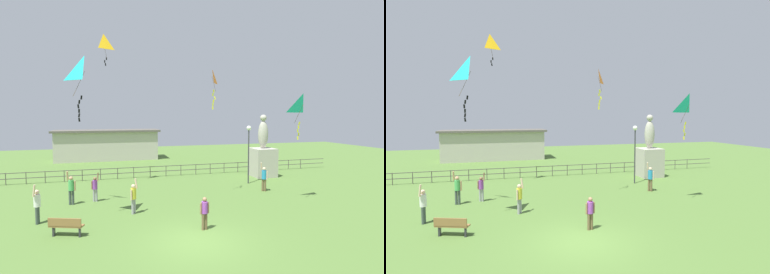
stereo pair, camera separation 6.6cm
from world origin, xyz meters
TOP-DOWN VIEW (x-y plane):
  - ground_plane at (0.00, 0.00)m, footprint 80.00×80.00m
  - statue_monument at (9.67, 11.67)m, footprint 1.93×1.93m
  - lamppost at (7.15, 9.44)m, footprint 0.36×0.36m
  - park_bench at (-5.41, 2.17)m, footprint 1.55×0.90m
  - person_0 at (-5.68, 7.20)m, footprint 0.52×0.33m
  - person_1 at (-2.25, 4.44)m, footprint 0.43×0.42m
  - person_2 at (0.74, 1.19)m, footprint 0.47×0.29m
  - person_3 at (-6.95, 4.22)m, footprint 0.32×0.52m
  - person_4 at (7.09, 6.88)m, footprint 0.42×0.48m
  - person_5 at (-4.33, 7.49)m, footprint 0.47×0.35m
  - kite_0 at (3.12, 6.79)m, footprint 0.67×0.82m
  - kite_1 at (7.67, 3.51)m, footprint 1.17×1.05m
  - kite_2 at (-3.65, 11.77)m, footprint 1.03×0.91m
  - kite_4 at (-4.60, 4.29)m, footprint 1.19×1.22m
  - waterfront_railing at (-0.44, 14.00)m, footprint 36.06×0.06m
  - pavilion_building at (-3.43, 26.00)m, footprint 12.39×4.00m

SIDE VIEW (x-z plane):
  - ground_plane at x=0.00m, z-range 0.00..0.00m
  - park_bench at x=-5.41m, z-range 0.04..0.89m
  - waterfront_railing at x=-0.44m, z-range 0.15..1.10m
  - person_2 at x=0.74m, z-range 0.12..1.67m
  - person_5 at x=-4.33m, z-range 0.00..1.82m
  - person_1 at x=-2.25m, z-range 0.00..1.92m
  - person_3 at x=-6.95m, z-range 0.00..2.01m
  - person_4 at x=7.09m, z-range 0.00..2.02m
  - person_0 at x=-5.68m, z-range 0.00..2.03m
  - statue_monument at x=9.67m, z-range -1.05..4.39m
  - pavilion_building at x=-3.43m, z-range 0.03..3.66m
  - lamppost at x=7.15m, z-range 1.02..5.59m
  - kite_1 at x=7.67m, z-range 4.60..7.30m
  - kite_4 at x=-4.60m, z-range 5.87..9.08m
  - kite_0 at x=3.12m, z-range 6.45..9.10m
  - kite_2 at x=-3.65m, z-range 9.54..11.87m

